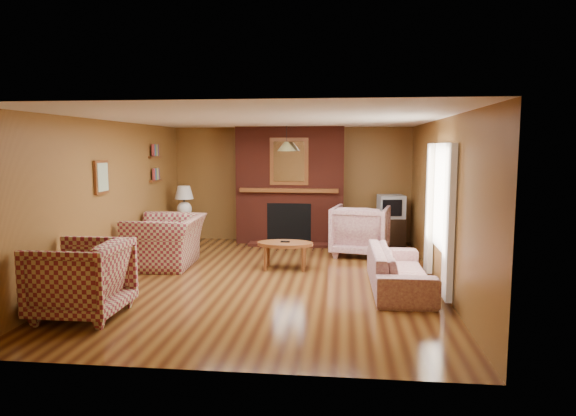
# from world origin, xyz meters

# --- Properties ---
(floor) EXTENTS (6.50, 6.50, 0.00)m
(floor) POSITION_xyz_m (0.00, 0.00, 0.00)
(floor) COLOR #46220F
(floor) RESTS_ON ground
(ceiling) EXTENTS (6.50, 6.50, 0.00)m
(ceiling) POSITION_xyz_m (0.00, 0.00, 2.40)
(ceiling) COLOR white
(ceiling) RESTS_ON wall_back
(wall_back) EXTENTS (6.50, 0.00, 6.50)m
(wall_back) POSITION_xyz_m (0.00, 3.25, 1.20)
(wall_back) COLOR olive
(wall_back) RESTS_ON floor
(wall_front) EXTENTS (6.50, 0.00, 6.50)m
(wall_front) POSITION_xyz_m (0.00, -3.25, 1.20)
(wall_front) COLOR olive
(wall_front) RESTS_ON floor
(wall_left) EXTENTS (0.00, 6.50, 6.50)m
(wall_left) POSITION_xyz_m (-2.50, 0.00, 1.20)
(wall_left) COLOR olive
(wall_left) RESTS_ON floor
(wall_right) EXTENTS (0.00, 6.50, 6.50)m
(wall_right) POSITION_xyz_m (2.50, 0.00, 1.20)
(wall_right) COLOR olive
(wall_right) RESTS_ON floor
(fireplace) EXTENTS (2.20, 0.82, 2.40)m
(fireplace) POSITION_xyz_m (0.00, 2.98, 1.18)
(fireplace) COLOR #571D13
(fireplace) RESTS_ON floor
(window_right) EXTENTS (0.10, 1.85, 2.00)m
(window_right) POSITION_xyz_m (2.45, -0.20, 1.13)
(window_right) COLOR beige
(window_right) RESTS_ON wall_right
(bookshelf) EXTENTS (0.09, 0.55, 0.71)m
(bookshelf) POSITION_xyz_m (-2.44, 1.90, 1.67)
(bookshelf) COLOR brown
(bookshelf) RESTS_ON wall_left
(botanical_print) EXTENTS (0.05, 0.40, 0.50)m
(botanical_print) POSITION_xyz_m (-2.47, -0.30, 1.55)
(botanical_print) COLOR brown
(botanical_print) RESTS_ON wall_left
(pendant_light) EXTENTS (0.36, 0.36, 0.48)m
(pendant_light) POSITION_xyz_m (0.00, 2.30, 2.00)
(pendant_light) COLOR black
(pendant_light) RESTS_ON ceiling
(plaid_loveseat) EXTENTS (1.18, 1.34, 0.84)m
(plaid_loveseat) POSITION_xyz_m (-1.85, 0.65, 0.42)
(plaid_loveseat) COLOR maroon
(plaid_loveseat) RESTS_ON floor
(plaid_armchair) EXTENTS (1.01, 0.98, 0.91)m
(plaid_armchair) POSITION_xyz_m (-1.95, -1.98, 0.46)
(plaid_armchair) COLOR maroon
(plaid_armchair) RESTS_ON floor
(floral_sofa) EXTENTS (0.81, 2.00, 0.58)m
(floral_sofa) POSITION_xyz_m (1.90, -0.37, 0.29)
(floral_sofa) COLOR beige
(floral_sofa) RESTS_ON floor
(floral_armchair) EXTENTS (1.16, 1.18, 0.93)m
(floral_armchair) POSITION_xyz_m (1.42, 1.88, 0.46)
(floral_armchair) COLOR beige
(floral_armchair) RESTS_ON floor
(coffee_table) EXTENTS (0.91, 0.57, 0.46)m
(coffee_table) POSITION_xyz_m (0.17, 0.66, 0.39)
(coffee_table) COLOR brown
(coffee_table) RESTS_ON floor
(side_table) EXTENTS (0.46, 0.46, 0.59)m
(side_table) POSITION_xyz_m (-2.10, 2.45, 0.30)
(side_table) COLOR brown
(side_table) RESTS_ON floor
(table_lamp) EXTENTS (0.38, 0.38, 0.62)m
(table_lamp) POSITION_xyz_m (-2.10, 2.45, 0.94)
(table_lamp) COLOR white
(table_lamp) RESTS_ON side_table
(tv_stand) EXTENTS (0.57, 0.52, 0.58)m
(tv_stand) POSITION_xyz_m (2.05, 2.80, 0.29)
(tv_stand) COLOR black
(tv_stand) RESTS_ON floor
(crt_tv) EXTENTS (0.55, 0.55, 0.46)m
(crt_tv) POSITION_xyz_m (2.05, 2.79, 0.81)
(crt_tv) COLOR #B0B3B8
(crt_tv) RESTS_ON tv_stand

